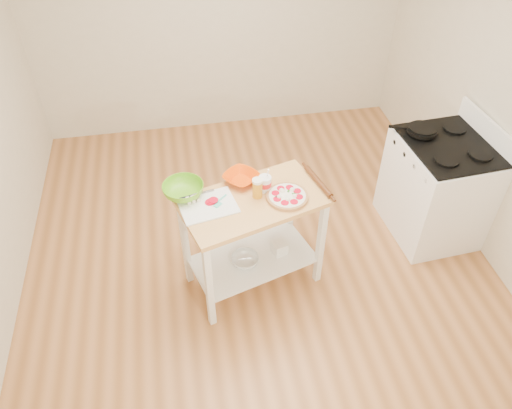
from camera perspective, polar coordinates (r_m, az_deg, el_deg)
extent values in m
cube|color=#B57543|center=(4.46, 0.14, -6.21)|extent=(4.00, 4.50, 0.02)
cube|color=beige|center=(5.57, -4.41, 21.21)|extent=(4.00, 0.02, 2.70)
cube|color=tan|center=(3.66, -0.37, 0.31)|extent=(1.17, 0.85, 0.04)
cube|color=white|center=(4.11, -0.33, -6.26)|extent=(1.08, 0.77, 0.02)
cube|color=white|center=(3.71, -5.37, -9.39)|extent=(0.06, 0.06, 0.86)
cube|color=white|center=(4.01, -8.08, -4.52)|extent=(0.06, 0.06, 0.86)
cube|color=white|center=(4.01, 7.39, -4.47)|extent=(0.06, 0.06, 0.86)
cube|color=white|center=(4.30, 3.93, -0.32)|extent=(0.06, 0.06, 0.86)
cube|color=white|center=(4.71, 19.92, 1.68)|extent=(0.76, 0.87, 0.92)
cube|color=black|center=(4.44, 21.31, 6.31)|extent=(0.71, 0.82, 0.02)
cube|color=white|center=(4.58, 25.09, 7.65)|extent=(0.09, 0.82, 0.18)
cylinder|color=black|center=(4.47, 18.46, 8.07)|extent=(0.26, 0.26, 0.03)
cube|color=black|center=(4.44, 15.94, 8.48)|extent=(0.16, 0.08, 0.02)
cylinder|color=tan|center=(3.67, 3.58, 0.85)|extent=(0.31, 0.31, 0.02)
cylinder|color=tan|center=(3.66, 3.59, 0.99)|extent=(0.31, 0.31, 0.01)
cylinder|color=white|center=(3.66, 3.59, 1.01)|extent=(0.27, 0.27, 0.01)
cylinder|color=red|center=(3.69, 4.73, 1.55)|extent=(0.06, 0.06, 0.01)
cylinder|color=red|center=(3.72, 3.86, 1.95)|extent=(0.06, 0.06, 0.01)
cylinder|color=red|center=(3.71, 2.84, 1.86)|extent=(0.06, 0.06, 0.01)
cylinder|color=red|center=(3.67, 2.24, 1.31)|extent=(0.06, 0.06, 0.01)
cylinder|color=red|center=(3.62, 2.43, 0.62)|extent=(0.06, 0.06, 0.01)
cylinder|color=red|center=(3.59, 3.32, 0.20)|extent=(0.06, 0.06, 0.01)
cylinder|color=red|center=(3.60, 4.37, 0.30)|extent=(0.06, 0.06, 0.01)
cylinder|color=red|center=(3.64, 4.95, 0.87)|extent=(0.06, 0.06, 0.01)
sphere|color=white|center=(3.70, 4.18, 1.70)|extent=(0.04, 0.04, 0.04)
sphere|color=white|center=(3.68, 3.05, 1.52)|extent=(0.04, 0.04, 0.04)
sphere|color=white|center=(3.63, 2.67, 0.87)|extent=(0.04, 0.04, 0.04)
sphere|color=white|center=(3.62, 3.66, 0.56)|extent=(0.04, 0.04, 0.04)
sphere|color=white|center=(3.65, 4.42, 0.93)|extent=(0.04, 0.04, 0.04)
sphere|color=white|center=(3.70, 4.14, 1.66)|extent=(0.04, 0.04, 0.04)
sphere|color=white|center=(3.69, 2.94, 1.61)|extent=(0.04, 0.04, 0.04)
plane|color=#27661A|center=(3.67, 4.33, 1.26)|extent=(0.03, 0.03, 0.00)
plane|color=#27661A|center=(3.68, 3.73, 1.55)|extent=(0.03, 0.03, 0.00)
plane|color=#27661A|center=(3.68, 2.86, 1.57)|extent=(0.04, 0.04, 0.00)
plane|color=#27661A|center=(3.63, 2.43, 0.90)|extent=(0.03, 0.03, 0.00)
cube|color=white|center=(3.61, -5.52, -0.14)|extent=(0.45, 0.37, 0.01)
cube|color=#F4EACC|center=(3.63, -7.67, 0.30)|extent=(0.03, 0.03, 0.02)
cube|color=#F4EACC|center=(3.63, -7.14, 0.43)|extent=(0.03, 0.03, 0.02)
cube|color=#F4EACC|center=(3.64, -6.61, 0.57)|extent=(0.03, 0.03, 0.02)
cube|color=#F4EACC|center=(3.65, -7.82, 0.64)|extent=(0.03, 0.03, 0.02)
cube|color=#F4EACC|center=(3.66, -7.29, 0.77)|extent=(0.03, 0.03, 0.02)
cube|color=#F4EACC|center=(3.67, -6.77, 0.91)|extent=(0.03, 0.03, 0.02)
cylinder|color=red|center=(3.62, -5.32, 0.25)|extent=(0.07, 0.07, 0.01)
cylinder|color=red|center=(3.62, -5.10, 0.38)|extent=(0.07, 0.07, 0.01)
cylinder|color=red|center=(3.62, -4.88, 0.51)|extent=(0.07, 0.07, 0.01)
cube|color=#4FD3BC|center=(3.60, -4.38, -0.04)|extent=(0.07, 0.07, 0.01)
cylinder|color=#4FD3BC|center=(3.65, -3.95, 0.72)|extent=(0.08, 0.08, 0.01)
cube|color=silver|center=(3.71, -6.14, 1.32)|extent=(0.18, 0.06, 0.00)
cube|color=black|center=(3.67, -8.02, 0.76)|extent=(0.10, 0.04, 0.01)
imported|color=#EE4802|center=(3.80, -1.72, 3.06)|extent=(0.35, 0.35, 0.06)
imported|color=#63B11A|center=(3.70, -8.31, 1.64)|extent=(0.33, 0.33, 0.10)
cylinder|color=orange|center=(3.64, 0.16, 1.77)|extent=(0.07, 0.07, 0.14)
cylinder|color=white|center=(3.59, 0.16, 2.72)|extent=(0.08, 0.08, 0.02)
cylinder|color=white|center=(3.70, 1.02, 2.43)|extent=(0.10, 0.10, 0.12)
cylinder|color=red|center=(3.70, 1.02, 2.43)|extent=(0.10, 0.10, 0.04)
cylinder|color=silver|center=(3.65, 1.35, 3.56)|extent=(0.01, 0.06, 0.12)
cylinder|color=#562C13|center=(3.80, 7.14, 2.60)|extent=(0.13, 0.37, 0.04)
imported|color=silver|center=(4.04, -1.26, -6.37)|extent=(0.30, 0.30, 0.07)
cube|color=white|center=(4.11, 2.70, -4.93)|extent=(0.14, 0.14, 0.11)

